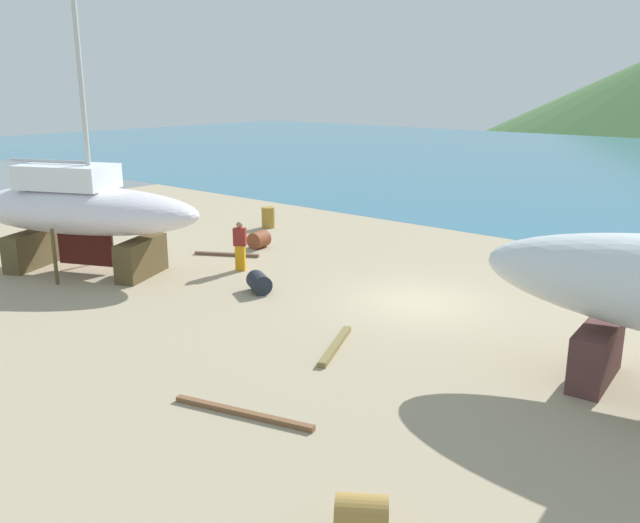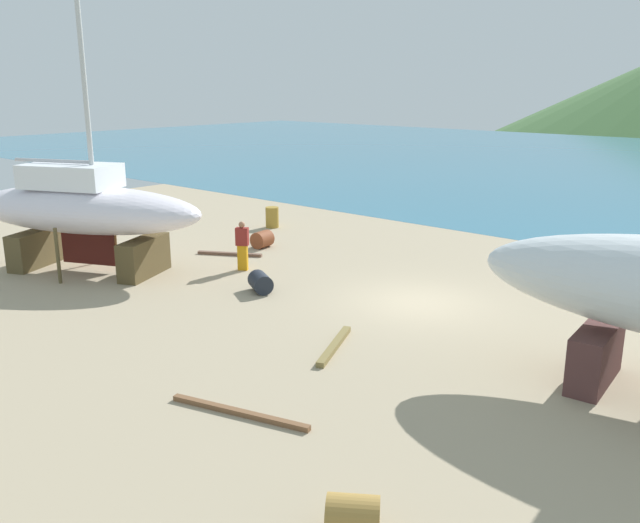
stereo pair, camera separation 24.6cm
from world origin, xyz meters
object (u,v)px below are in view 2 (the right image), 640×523
Objects in this scene: worker at (242,245)px; barrel_tar_black at (272,217)px; sailboat_mid_port at (84,209)px; barrel_tipped_right at (262,239)px; barrel_blue_faded at (353,517)px; barrel_rust_far at (261,282)px.

worker is 7.23m from barrel_tar_black.
worker is at bearing 17.30° from sailboat_mid_port.
barrel_tar_black is (-2.44, 3.00, 0.13)m from barrel_tipped_right.
worker is 14.66m from barrel_blue_faded.
worker is 2.26× the size of barrel_blue_faded.
barrel_tar_black is at bearing 132.91° from barrel_rust_far.
barrel_tipped_right is at bearing 140.13° from barrel_blue_faded.
sailboat_mid_port is at bearing -108.93° from barrel_tipped_right.
barrel_tar_black is 21.65m from barrel_blue_faded.
barrel_tar_black reaches higher than barrel_tipped_right.
sailboat_mid_port is 7.03m from barrel_rust_far.
barrel_blue_faded is (16.14, -14.44, -0.15)m from barrel_tar_black.
barrel_rust_far is (6.38, 2.25, -1.89)m from sailboat_mid_port.
barrel_blue_faded is at bearing -41.91° from sailboat_mid_port.
barrel_tar_black reaches higher than barrel_rust_far.
barrel_tipped_right is 17.84m from barrel_blue_faded.
barrel_rust_far is 1.15× the size of barrel_blue_faded.
barrel_blue_faded is at bearing -37.54° from barrel_rust_far.
sailboat_mid_port is 15.61× the size of barrel_rust_far.
sailboat_mid_port reaches higher than barrel_blue_faded.
barrel_tar_black is (-4.33, 5.78, -0.44)m from worker.
barrel_tipped_right is (2.19, 6.39, -1.86)m from sailboat_mid_port.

